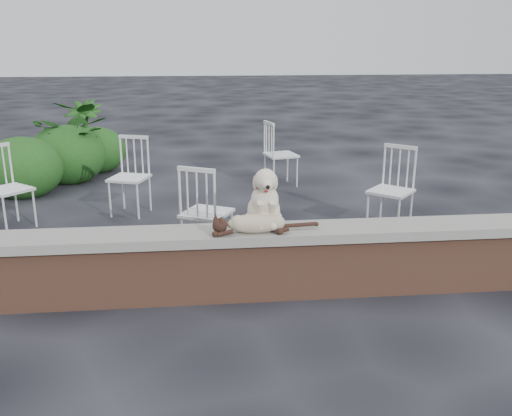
{
  "coord_description": "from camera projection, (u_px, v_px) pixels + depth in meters",
  "views": [
    {
      "loc": [
        -0.58,
        -4.23,
        2.05
      ],
      "look_at": [
        -0.12,
        0.2,
        0.7
      ],
      "focal_mm": 38.96,
      "sensor_mm": 36.0,
      "label": 1
    }
  ],
  "objects": [
    {
      "name": "brick_wall",
      "position": [
        273.0,
        266.0,
        4.61
      ],
      "size": [
        6.0,
        0.3,
        0.5
      ],
      "primitive_type": "cube",
      "color": "brown",
      "rests_on": "ground"
    },
    {
      "name": "ground",
      "position": [
        273.0,
        294.0,
        4.68
      ],
      "size": [
        60.0,
        60.0,
        0.0
      ],
      "primitive_type": "plane",
      "color": "black",
      "rests_on": "ground"
    },
    {
      "name": "chair_d",
      "position": [
        391.0,
        190.0,
        6.12
      ],
      "size": [
        0.79,
        0.79,
        0.94
      ],
      "primitive_type": null,
      "rotation": [
        0.0,
        0.0,
        -0.74
      ],
      "color": "white",
      "rests_on": "ground"
    },
    {
      "name": "shrubbery",
      "position": [
        61.0,
        158.0,
        8.19
      ],
      "size": [
        1.75,
        2.37,
        0.9
      ],
      "color": "#1E4212",
      "rests_on": "ground"
    },
    {
      "name": "potted_plant_a",
      "position": [
        76.0,
        141.0,
        8.32
      ],
      "size": [
        1.23,
        1.11,
        1.21
      ],
      "primitive_type": "imported",
      "rotation": [
        0.0,
        0.0,
        -0.16
      ],
      "color": "#1E4212",
      "rests_on": "ground"
    },
    {
      "name": "chair_a",
      "position": [
        8.0,
        188.0,
        6.18
      ],
      "size": [
        0.79,
        0.79,
        0.94
      ],
      "primitive_type": null,
      "rotation": [
        0.0,
        0.0,
        0.85
      ],
      "color": "white",
      "rests_on": "ground"
    },
    {
      "name": "potted_plant_b",
      "position": [
        85.0,
        134.0,
        9.26
      ],
      "size": [
        0.73,
        0.73,
        1.11
      ],
      "primitive_type": "imported",
      "rotation": [
        0.0,
        0.0,
        -0.2
      ],
      "color": "#1E4212",
      "rests_on": "ground"
    },
    {
      "name": "chair_c",
      "position": [
        207.0,
        211.0,
        5.35
      ],
      "size": [
        0.75,
        0.75,
        0.94
      ],
      "primitive_type": null,
      "rotation": [
        0.0,
        0.0,
        2.67
      ],
      "color": "white",
      "rests_on": "ground"
    },
    {
      "name": "chair_e",
      "position": [
        281.0,
        154.0,
        8.05
      ],
      "size": [
        0.68,
        0.68,
        0.94
      ],
      "primitive_type": null,
      "rotation": [
        0.0,
        0.0,
        1.81
      ],
      "color": "white",
      "rests_on": "ground"
    },
    {
      "name": "chair_b",
      "position": [
        129.0,
        176.0,
        6.7
      ],
      "size": [
        0.71,
        0.71,
        0.94
      ],
      "primitive_type": null,
      "rotation": [
        0.0,
        0.0,
        -0.33
      ],
      "color": "white",
      "rests_on": "ground"
    },
    {
      "name": "dog",
      "position": [
        264.0,
        196.0,
        4.5
      ],
      "size": [
        0.34,
        0.45,
        0.52
      ],
      "primitive_type": null,
      "rotation": [
        0.0,
        0.0,
        0.01
      ],
      "color": "beige",
      "rests_on": "capstone"
    },
    {
      "name": "cat",
      "position": [
        256.0,
        222.0,
        4.4
      ],
      "size": [
        1.03,
        0.26,
        0.17
      ],
      "primitive_type": null,
      "rotation": [
        0.0,
        0.0,
        0.01
      ],
      "color": "tan",
      "rests_on": "capstone"
    },
    {
      "name": "capstone",
      "position": [
        274.0,
        233.0,
        4.52
      ],
      "size": [
        6.2,
        0.4,
        0.08
      ],
      "primitive_type": "cube",
      "color": "slate",
      "rests_on": "brick_wall"
    }
  ]
}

